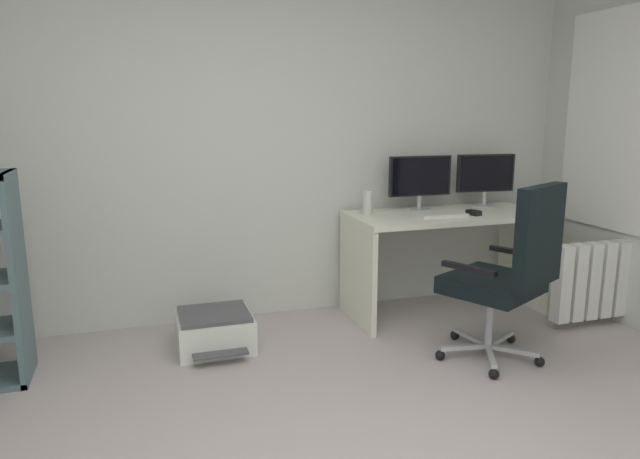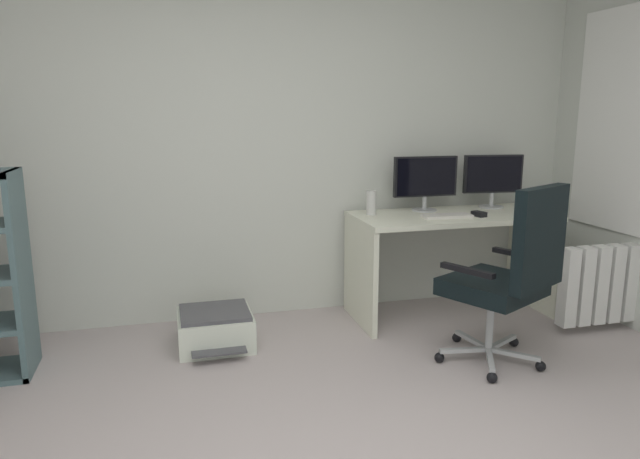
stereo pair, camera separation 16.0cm
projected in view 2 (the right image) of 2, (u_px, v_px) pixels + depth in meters
The scene contains 10 objects.
wall_back at pixel (244, 142), 4.01m from camera, with size 4.99×0.10×2.51m, color silver.
desk at pixel (451, 242), 4.12m from camera, with size 1.42×0.65×0.75m.
monitor_main at pixel (425, 179), 4.16m from camera, with size 0.48×0.18×0.40m.
monitor_secondary at pixel (493, 177), 4.30m from camera, with size 0.46×0.18×0.40m.
keyboard at pixel (447, 216), 3.94m from camera, with size 0.34×0.13×0.02m, color silver.
computer_mouse at pixel (479, 214), 3.98m from camera, with size 0.06×0.10×0.03m, color black.
desktop_speaker at pixel (371, 203), 4.03m from camera, with size 0.07×0.07×0.17m, color silver.
office_chair at pixel (510, 272), 3.25m from camera, with size 0.68×0.70×1.07m.
printer at pixel (215, 329), 3.63m from camera, with size 0.46×0.51×0.24m.
radiator at pixel (620, 283), 3.89m from camera, with size 0.92×0.10×0.53m.
Camera 2 is at (-0.54, -1.64, 1.47)m, focal length 32.23 mm.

